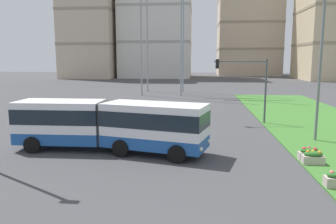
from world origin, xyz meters
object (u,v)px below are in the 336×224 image
(traffic_light_far_right, at_px, (247,79))
(apartment_tower_westcentre, at_px, (157,10))
(articulated_bus, at_px, (110,124))
(apartment_tower_eastcentre, at_px, (334,11))
(flower_planter_4, at_px, (309,154))
(car_maroon_sedan, at_px, (119,110))
(streetlight_median, at_px, (321,62))
(flower_planter_3, at_px, (313,157))
(apartment_tower_centre, at_px, (249,12))

(traffic_light_far_right, xyz_separation_m, apartment_tower_westcentre, (-17.02, 73.06, 15.86))
(articulated_bus, xyz_separation_m, apartment_tower_westcentre, (-7.60, 82.73, 18.09))
(traffic_light_far_right, relative_size, apartment_tower_eastcentre, 0.15)
(flower_planter_4, bearing_deg, articulated_bus, 174.57)
(car_maroon_sedan, xyz_separation_m, apartment_tower_westcentre, (-5.34, 71.03, 18.99))
(streetlight_median, relative_size, apartment_tower_eastcentre, 0.27)
(flower_planter_3, height_order, apartment_tower_eastcentre, apartment_tower_eastcentre)
(car_maroon_sedan, distance_m, flower_planter_4, 18.70)
(car_maroon_sedan, bearing_deg, apartment_tower_westcentre, 94.30)
(apartment_tower_eastcentre, bearing_deg, apartment_tower_centre, 129.79)
(car_maroon_sedan, bearing_deg, flower_planter_3, -44.59)
(car_maroon_sedan, relative_size, flower_planter_4, 4.08)
(car_maroon_sedan, relative_size, apartment_tower_eastcentre, 0.12)
(apartment_tower_westcentre, bearing_deg, car_maroon_sedan, -85.70)
(articulated_bus, height_order, traffic_light_far_right, traffic_light_far_right)
(flower_planter_4, distance_m, apartment_tower_centre, 101.28)
(flower_planter_4, bearing_deg, apartment_tower_eastcentre, 69.29)
(articulated_bus, height_order, flower_planter_4, articulated_bus)
(articulated_bus, relative_size, apartment_tower_westcentre, 0.30)
(car_maroon_sedan, xyz_separation_m, streetlight_median, (15.54, -8.01, 4.60))
(traffic_light_far_right, bearing_deg, apartment_tower_eastcentre, 64.82)
(apartment_tower_westcentre, xyz_separation_m, apartment_tower_centre, (29.07, 14.89, 1.02))
(flower_planter_3, bearing_deg, articulated_bus, 171.29)
(car_maroon_sedan, distance_m, traffic_light_far_right, 12.26)
(flower_planter_3, bearing_deg, car_maroon_sedan, 135.41)
(car_maroon_sedan, height_order, flower_planter_4, car_maroon_sedan)
(articulated_bus, distance_m, streetlight_median, 14.28)
(traffic_light_far_right, bearing_deg, apartment_tower_westcentre, 103.12)
(car_maroon_sedan, height_order, traffic_light_far_right, traffic_light_far_right)
(flower_planter_4, relative_size, apartment_tower_westcentre, 0.03)
(streetlight_median, xyz_separation_m, apartment_tower_westcentre, (-20.88, 79.04, 14.40))
(car_maroon_sedan, height_order, streetlight_median, streetlight_median)
(traffic_light_far_right, bearing_deg, flower_planter_3, -80.25)
(flower_planter_4, bearing_deg, apartment_tower_westcentre, 102.76)
(streetlight_median, bearing_deg, flower_planter_3, -109.26)
(car_maroon_sedan, relative_size, apartment_tower_westcentre, 0.11)
(apartment_tower_centre, bearing_deg, apartment_tower_westcentre, -152.87)
(apartment_tower_westcentre, distance_m, apartment_tower_eastcentre, 48.43)
(apartment_tower_centre, distance_m, apartment_tower_eastcentre, 29.40)
(streetlight_median, bearing_deg, articulated_bus, -164.46)
(flower_planter_3, xyz_separation_m, flower_planter_4, (0.00, 0.66, 0.00))
(flower_planter_4, relative_size, apartment_tower_centre, 0.03)
(articulated_bus, relative_size, traffic_light_far_right, 2.15)
(apartment_tower_westcentre, height_order, apartment_tower_centre, apartment_tower_centre)
(articulated_bus, bearing_deg, traffic_light_far_right, 45.74)
(flower_planter_3, distance_m, traffic_light_far_right, 12.09)
(articulated_bus, distance_m, apartment_tower_westcentre, 85.03)
(flower_planter_3, xyz_separation_m, traffic_light_far_right, (-1.96, 11.42, 3.46))
(articulated_bus, distance_m, car_maroon_sedan, 11.95)
(apartment_tower_eastcentre, bearing_deg, traffic_light_far_right, -115.18)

